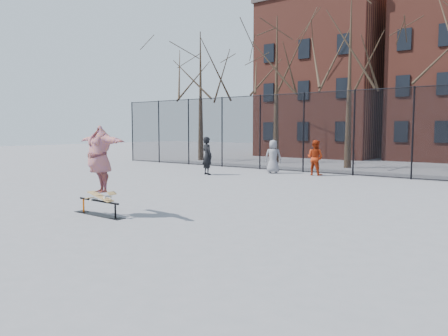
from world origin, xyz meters
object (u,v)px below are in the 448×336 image
Objects in this scene: bystander_grey at (273,157)px; bystander_red at (315,158)px; skater at (100,163)px; bystander_black at (207,156)px; skateboard at (100,198)px; skate_rail at (99,209)px.

bystander_red is (2.07, 0.36, 0.01)m from bystander_grey.
skater reaches higher than bystander_black.
bystander_black is at bearing 25.74° from bystander_grey.
skateboard is 0.89m from skater.
skate_rail is 0.30m from skateboard.
bystander_black is (-4.16, 9.21, 0.75)m from skate_rail.
skate_rail is 1.19m from skater.
bystander_red is at bearing 165.48° from bystander_grey.
bystander_grey is at bearing -108.66° from bystander_black.
skateboard is 0.55× the size of bystander_red.
skater is 11.95m from bystander_grey.
skateboard is 0.50× the size of bystander_black.
bystander_red is (4.19, 2.89, -0.08)m from bystander_black.
skateboard is 12.11m from bystander_red.
bystander_grey is at bearing 109.50° from skater.
bystander_grey is at bearing 13.93° from bystander_red.
skateboard is at bearing 94.31° from bystander_red.
bystander_black is (-2.12, -2.53, 0.08)m from bystander_grey.
skateboard is 0.55× the size of bystander_grey.
skater reaches higher than skate_rail.
skater is (0.00, 0.00, 0.89)m from skateboard.
bystander_black reaches higher than skateboard.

